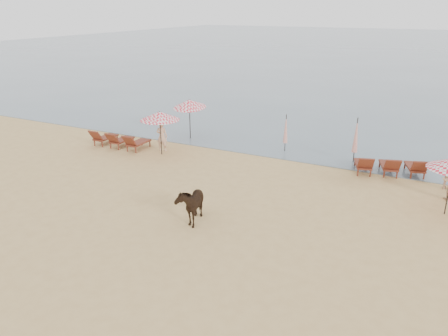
# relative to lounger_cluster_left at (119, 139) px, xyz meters

# --- Properties ---
(ground) EXTENTS (120.00, 120.00, 0.00)m
(ground) POSITION_rel_lounger_cluster_left_xyz_m (7.80, -7.98, -0.44)
(ground) COLOR tan
(ground) RESTS_ON ground
(sea) EXTENTS (160.00, 140.00, 0.06)m
(sea) POSITION_rel_lounger_cluster_left_xyz_m (7.80, 72.02, -0.44)
(sea) COLOR #51606B
(sea) RESTS_ON ground
(lounger_cluster_left) EXTENTS (2.89, 1.71, 0.63)m
(lounger_cluster_left) POSITION_rel_lounger_cluster_left_xyz_m (0.00, 0.00, 0.00)
(lounger_cluster_left) COLOR maroon
(lounger_cluster_left) RESTS_ON ground
(lounger_cluster_right) EXTENTS (3.29, 2.49, 0.64)m
(lounger_cluster_right) POSITION_rel_lounger_cluster_left_xyz_m (13.54, 2.22, 0.01)
(lounger_cluster_right) COLOR maroon
(lounger_cluster_right) RESTS_ON ground
(umbrella_open_left_a) EXTENTS (1.98, 1.98, 2.25)m
(umbrella_open_left_a) POSITION_rel_lounger_cluster_left_xyz_m (2.71, 0.03, 1.58)
(umbrella_open_left_a) COLOR black
(umbrella_open_left_a) RESTS_ON ground
(umbrella_open_left_b) EXTENTS (1.85, 1.88, 2.36)m
(umbrella_open_left_b) POSITION_rel_lounger_cluster_left_xyz_m (2.59, 3.12, 1.60)
(umbrella_open_left_b) COLOR black
(umbrella_open_left_b) RESTS_ON ground
(umbrella_closed_left) EXTENTS (0.24, 0.24, 1.98)m
(umbrella_closed_left) POSITION_rel_lounger_cluster_left_xyz_m (8.22, 3.32, 0.78)
(umbrella_closed_left) COLOR black
(umbrella_closed_left) RESTS_ON ground
(umbrella_closed_right) EXTENTS (0.27, 0.27, 2.25)m
(umbrella_closed_right) POSITION_rel_lounger_cluster_left_xyz_m (11.78, 3.14, 0.94)
(umbrella_closed_right) COLOR black
(umbrella_closed_right) RESTS_ON ground
(cow) EXTENTS (1.17, 1.78, 1.38)m
(cow) POSITION_rel_lounger_cluster_left_xyz_m (7.84, -5.65, 0.25)
(cow) COLOR black
(cow) RESTS_ON ground
(beachgoer_left) EXTENTS (0.65, 0.51, 1.58)m
(beachgoer_left) POSITION_rel_lounger_cluster_left_xyz_m (2.43, 0.52, 0.35)
(beachgoer_left) COLOR tan
(beachgoer_left) RESTS_ON ground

